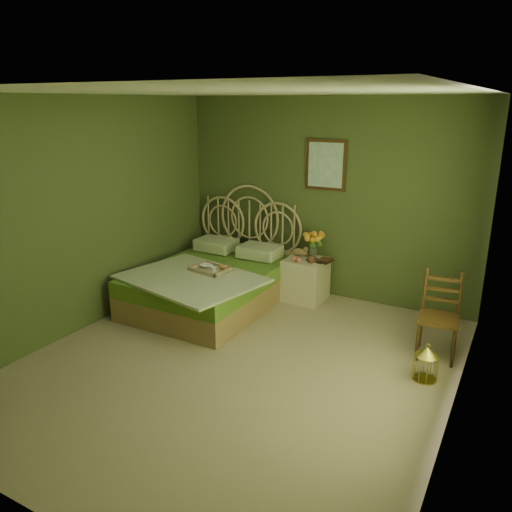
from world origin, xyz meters
The scene contains 14 objects.
floor centered at (0.00, 0.00, 0.00)m, with size 4.50×4.50×0.00m, color tan.
ceiling centered at (0.00, 0.00, 2.60)m, with size 4.50×4.50×0.00m, color silver.
wall_back centered at (0.00, 2.25, 1.30)m, with size 4.00×4.00×0.00m, color #4A562D.
wall_left centered at (-2.00, 0.00, 1.30)m, with size 4.50×4.50×0.00m, color #4A562D.
wall_right centered at (2.00, 0.00, 1.30)m, with size 4.50×4.50×0.00m, color #4A562D.
wall_art centered at (0.00, 2.22, 1.75)m, with size 0.54×0.04×0.64m.
bed centered at (-1.10, 1.20, 0.31)m, with size 1.79×2.26×1.40m.
nightstand centered at (-0.10, 1.93, 0.35)m, with size 0.51×0.51×0.99m.
chair centered at (1.70, 1.21, 0.50)m, with size 0.44×0.44×0.90m.
birdcage centered at (1.70, 0.62, 0.16)m, with size 0.22×0.22×0.34m.
book_lower centered at (0.08, 1.94, 0.57)m, with size 0.17×0.22×0.02m, color #381E0F.
book_upper centered at (0.08, 1.94, 0.59)m, with size 0.15×0.20×0.02m, color #472819.
cereal_bowl centered at (-1.08, 1.05, 0.56)m, with size 0.15×0.15×0.04m, color white.
coffee_cup centered at (-0.90, 0.94, 0.58)m, with size 0.08×0.08×0.07m, color white.
Camera 1 is at (2.33, -3.80, 2.52)m, focal length 35.00 mm.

